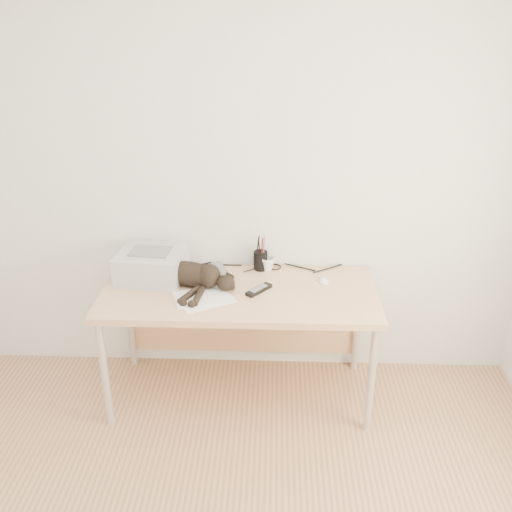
{
  "coord_description": "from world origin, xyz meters",
  "views": [
    {
      "loc": [
        0.2,
        -1.52,
        2.31
      ],
      "look_at": [
        0.1,
        1.34,
        0.99
      ],
      "focal_mm": 40.0,
      "sensor_mm": 36.0,
      "label": 1
    }
  ],
  "objects_px": {
    "cat": "(185,275)",
    "printer": "(152,265)",
    "mug": "(267,264)",
    "mouse": "(324,280)",
    "desk": "(241,303)",
    "pen_cup": "(261,260)"
  },
  "relations": [
    {
      "from": "desk",
      "to": "printer",
      "type": "bearing_deg",
      "value": 174.03
    },
    {
      "from": "printer",
      "to": "cat",
      "type": "distance_m",
      "value": 0.23
    },
    {
      "from": "desk",
      "to": "cat",
      "type": "bearing_deg",
      "value": -174.67
    },
    {
      "from": "desk",
      "to": "mouse",
      "type": "bearing_deg",
      "value": 4.39
    },
    {
      "from": "mug",
      "to": "pen_cup",
      "type": "height_order",
      "value": "pen_cup"
    },
    {
      "from": "printer",
      "to": "mouse",
      "type": "relative_size",
      "value": 4.23
    },
    {
      "from": "printer",
      "to": "pen_cup",
      "type": "xyz_separation_m",
      "value": [
        0.65,
        0.15,
        -0.03
      ]
    },
    {
      "from": "pen_cup",
      "to": "mouse",
      "type": "distance_m",
      "value": 0.42
    },
    {
      "from": "mug",
      "to": "pen_cup",
      "type": "xyz_separation_m",
      "value": [
        -0.04,
        0.01,
        0.02
      ]
    },
    {
      "from": "desk",
      "to": "mug",
      "type": "height_order",
      "value": "mug"
    },
    {
      "from": "cat",
      "to": "pen_cup",
      "type": "xyz_separation_m",
      "value": [
        0.44,
        0.23,
        -0.01
      ]
    },
    {
      "from": "cat",
      "to": "mug",
      "type": "distance_m",
      "value": 0.53
    },
    {
      "from": "mug",
      "to": "mouse",
      "type": "xyz_separation_m",
      "value": [
        0.34,
        -0.16,
        -0.03
      ]
    },
    {
      "from": "mug",
      "to": "mouse",
      "type": "height_order",
      "value": "mug"
    },
    {
      "from": "printer",
      "to": "cat",
      "type": "height_order",
      "value": "printer"
    },
    {
      "from": "desk",
      "to": "mug",
      "type": "relative_size",
      "value": 17.57
    },
    {
      "from": "desk",
      "to": "printer",
      "type": "relative_size",
      "value": 3.86
    },
    {
      "from": "mouse",
      "to": "desk",
      "type": "bearing_deg",
      "value": 177.81
    },
    {
      "from": "cat",
      "to": "printer",
      "type": "bearing_deg",
      "value": 172.77
    },
    {
      "from": "printer",
      "to": "pen_cup",
      "type": "distance_m",
      "value": 0.67
    },
    {
      "from": "mug",
      "to": "mouse",
      "type": "relative_size",
      "value": 0.93
    },
    {
      "from": "mug",
      "to": "mouse",
      "type": "bearing_deg",
      "value": -24.51
    }
  ]
}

